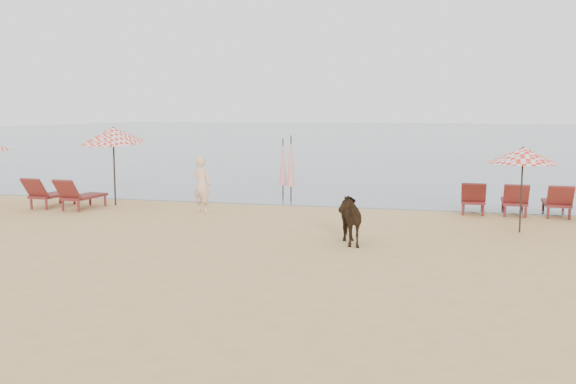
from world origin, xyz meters
name	(u,v)px	position (x,y,z in m)	size (l,w,h in m)	color
ground	(214,294)	(0.00, 0.00, 0.00)	(120.00, 120.00, 0.00)	tan
sea	(423,133)	(0.00, 80.00, 0.00)	(160.00, 140.00, 0.06)	#51606B
lounger_cluster_left	(63,194)	(-7.89, 7.68, 0.47)	(2.04, 1.97, 0.67)	maroon
lounger_cluster_right	(515,200)	(5.61, 9.80, 0.46)	(3.05, 1.86, 0.66)	maroon
umbrella_open_left_b	(113,135)	(-6.72, 8.76, 2.26)	(2.05, 2.09, 2.61)	black
umbrella_open_right	(523,155)	(5.49, 7.02, 1.94)	(1.77, 1.77, 2.16)	black
umbrella_closed_left	(283,162)	(-1.77, 11.29, 1.29)	(0.26, 0.26, 2.10)	black
umbrella_closed_right	(291,161)	(-1.36, 10.78, 1.37)	(0.27, 0.27, 2.23)	black
cow	(346,218)	(1.48, 4.53, 0.61)	(0.66, 1.44, 1.22)	black
beachgoer_left	(202,184)	(-3.47, 8.14, 0.85)	(0.62, 0.41, 1.69)	#DDA98A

